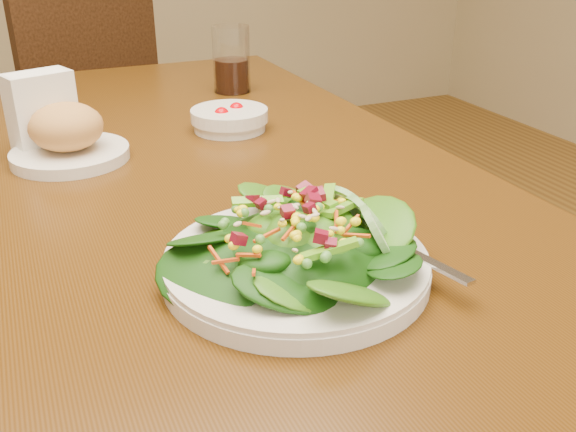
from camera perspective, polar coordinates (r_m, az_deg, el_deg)
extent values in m
cube|color=#43280C|center=(1.00, -12.26, 3.39)|extent=(0.90, 1.40, 0.04)
cylinder|color=#381F10|center=(1.81, -3.61, 1.20)|extent=(0.07, 0.07, 0.71)
cube|color=#381F10|center=(2.21, -19.28, 7.47)|extent=(0.60, 0.60, 0.04)
cylinder|color=#381F10|center=(2.54, -16.88, 4.15)|extent=(0.04, 0.04, 0.45)
cylinder|color=#381F10|center=(2.23, -11.52, 1.81)|extent=(0.04, 0.04, 0.45)
cylinder|color=#381F10|center=(2.05, -20.30, -1.50)|extent=(0.04, 0.04, 0.45)
cube|color=#381F10|center=(1.96, -17.18, 13.91)|extent=(0.41, 0.21, 0.50)
cylinder|color=silver|center=(0.67, 0.69, -4.58)|extent=(0.28, 0.28, 0.02)
ellipsoid|color=black|center=(0.66, 0.71, -2.33)|extent=(0.19, 0.19, 0.04)
cube|color=silver|center=(0.69, 10.66, -2.74)|extent=(0.05, 0.18, 0.01)
cylinder|color=silver|center=(1.04, -18.77, 5.19)|extent=(0.18, 0.18, 0.02)
ellipsoid|color=#BC7541|center=(1.03, -19.12, 7.53)|extent=(0.11, 0.11, 0.07)
cylinder|color=silver|center=(1.13, -5.22, 8.55)|extent=(0.13, 0.13, 0.04)
sphere|color=#D00006|center=(1.14, -4.59, 9.33)|extent=(0.03, 0.03, 0.03)
sphere|color=#D00006|center=(1.11, -5.91, 8.88)|extent=(0.03, 0.03, 0.03)
cylinder|color=silver|center=(1.38, -5.06, 13.71)|extent=(0.08, 0.08, 0.14)
cylinder|color=black|center=(1.39, -5.00, 12.33)|extent=(0.07, 0.07, 0.07)
cube|color=white|center=(1.08, -21.00, 8.55)|extent=(0.11, 0.08, 0.13)
cube|color=white|center=(1.07, -21.08, 9.04)|extent=(0.09, 0.07, 0.11)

